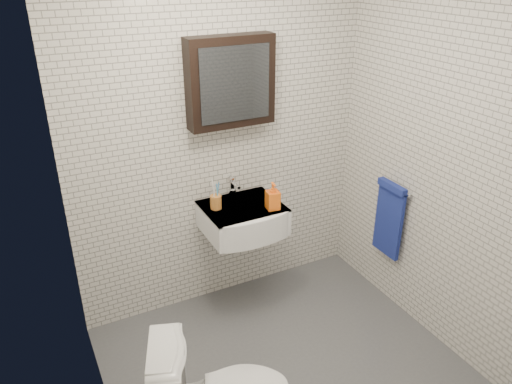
{
  "coord_description": "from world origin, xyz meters",
  "views": [
    {
      "loc": [
        -1.29,
        -2.07,
        2.47
      ],
      "look_at": [
        -0.01,
        0.45,
        1.11
      ],
      "focal_mm": 35.0,
      "sensor_mm": 36.0,
      "label": 1
    }
  ],
  "objects": [
    {
      "name": "toothbrush_cup",
      "position": [
        -0.13,
        0.82,
        0.9
      ],
      "size": [
        0.08,
        0.08,
        0.22
      ],
      "rotation": [
        0.0,
        0.0,
        0.01
      ],
      "color": "#B56F2D",
      "rests_on": "washbasin"
    },
    {
      "name": "towel_rail",
      "position": [
        1.04,
        0.35,
        0.72
      ],
      "size": [
        0.09,
        0.3,
        0.58
      ],
      "color": "silver",
      "rests_on": "room_shell"
    },
    {
      "name": "washbasin",
      "position": [
        0.05,
        0.73,
        0.76
      ],
      "size": [
        0.55,
        0.5,
        0.2
      ],
      "color": "white",
      "rests_on": "room_shell"
    },
    {
      "name": "faucet",
      "position": [
        0.05,
        0.93,
        0.92
      ],
      "size": [
        0.06,
        0.2,
        0.15
      ],
      "color": "silver",
      "rests_on": "washbasin"
    },
    {
      "name": "mirror_cabinet",
      "position": [
        0.05,
        0.93,
        1.7
      ],
      "size": [
        0.6,
        0.15,
        0.6
      ],
      "color": "black",
      "rests_on": "room_shell"
    },
    {
      "name": "soap_bottle",
      "position": [
        0.22,
        0.64,
        0.95
      ],
      "size": [
        0.1,
        0.1,
        0.2
      ],
      "primitive_type": "imported",
      "rotation": [
        0.0,
        0.0,
        -0.15
      ],
      "color": "orange",
      "rests_on": "washbasin"
    },
    {
      "name": "room_shell",
      "position": [
        0.0,
        0.0,
        1.47
      ],
      "size": [
        2.22,
        2.02,
        2.51
      ],
      "color": "silver",
      "rests_on": "ground"
    },
    {
      "name": "ground",
      "position": [
        0.0,
        0.0,
        0.01
      ],
      "size": [
        2.2,
        2.0,
        0.01
      ],
      "primitive_type": "cube",
      "color": "#4B4E52",
      "rests_on": "ground"
    }
  ]
}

